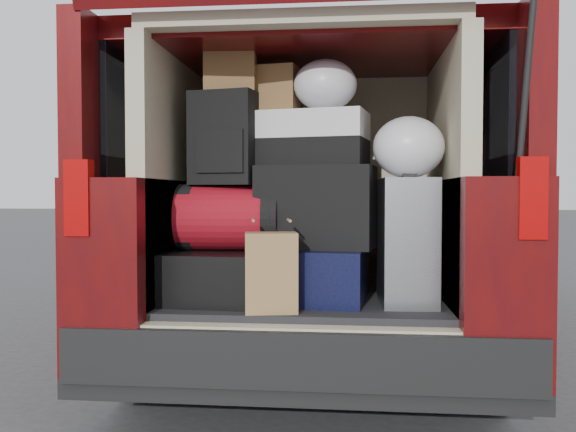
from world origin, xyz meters
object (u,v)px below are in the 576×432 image
Objects in this scene: silver_roller at (407,241)px; black_soft_case at (317,207)px; red_duffel at (229,218)px; backpack at (225,139)px; kraft_bag at (271,272)px; twotone_duffel at (305,140)px; black_hardshell at (218,275)px; navy_hardshell at (316,273)px.

silver_roller is 0.43m from black_soft_case.
red_duffel is 0.90× the size of black_soft_case.
silver_roller is at bearing 7.60° from backpack.
kraft_bag is 0.71× the size of red_duffel.
backpack reaches higher than silver_roller.
backpack is at bearing -152.20° from red_duffel.
backpack is 0.76× the size of twotone_duffel.
kraft_bag is at bearing -41.16° from black_hardshell.
black_hardshell is 0.45m from navy_hardshell.
twotone_duffel is (-0.06, 0.07, 0.31)m from black_soft_case.
silver_roller is 1.69× the size of kraft_bag.
navy_hardshell is 1.29× the size of backpack.
navy_hardshell is 0.97× the size of twotone_duffel.
silver_roller reaches higher than navy_hardshell.
navy_hardshell is 1.68× the size of kraft_bag.
twotone_duffel is (0.35, 0.07, 0.36)m from red_duffel.
navy_hardshell is at bearing 14.84° from backpack.
black_hardshell is 1.21× the size of red_duffel.
red_duffel is 0.51m from twotone_duffel.
silver_roller is 1.07× the size of black_soft_case.
backpack reaches higher than black_hardshell.
backpack is at bearing 173.97° from silver_roller.
black_soft_case is 0.92× the size of twotone_duffel.
black_hardshell is at bearing 124.15° from kraft_bag.
red_duffel is at bearing 173.19° from silver_roller.
black_soft_case is (-0.40, 0.06, 0.15)m from silver_roller.
black_hardshell is at bearing -142.60° from backpack.
twotone_duffel is at bearing 17.43° from black_hardshell.
black_soft_case reaches higher than black_hardshell.
black_hardshell is at bearing 175.09° from silver_roller.
navy_hardshell is 0.31m from black_soft_case.
kraft_bag reaches higher than navy_hardshell.
kraft_bag is at bearing -95.63° from twotone_duffel.
red_duffel is 0.82× the size of twotone_duffel.
silver_roller is (0.40, -0.08, 0.16)m from navy_hardshell.
backpack is (-0.25, 0.30, 0.58)m from kraft_bag.
black_soft_case is at bearing -1.52° from red_duffel.
twotone_duffel reaches higher than red_duffel.
backpack reaches higher than red_duffel.
red_duffel is (-0.40, -0.02, 0.26)m from navy_hardshell.
kraft_bag is 0.45m from red_duffel.
twotone_duffel is (0.11, 0.38, 0.57)m from kraft_bag.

